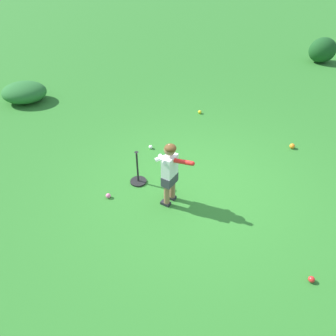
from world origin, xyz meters
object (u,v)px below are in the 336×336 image
(play_ball_midfield, at_px, (151,147))
(play_ball_near_batter, at_px, (200,112))
(play_ball_far_right, at_px, (108,196))
(batting_tee, at_px, (138,177))
(play_ball_behind_batter, at_px, (312,279))
(play_ball_far_left, at_px, (292,146))
(child_batter, at_px, (170,169))

(play_ball_midfield, height_order, play_ball_near_batter, play_ball_near_batter)
(play_ball_far_right, xyz_separation_m, batting_tee, (0.49, 0.36, 0.06))
(play_ball_midfield, bearing_deg, batting_tee, -103.74)
(play_ball_behind_batter, distance_m, play_ball_far_right, 3.15)
(play_ball_far_left, height_order, batting_tee, batting_tee)
(play_ball_far_left, distance_m, batting_tee, 3.16)
(play_ball_behind_batter, bearing_deg, play_ball_near_batter, 97.94)
(play_ball_midfield, distance_m, play_ball_far_left, 2.80)
(play_ball_far_right, height_order, play_ball_near_batter, play_ball_near_batter)
(play_ball_far_right, bearing_deg, play_ball_behind_batter, -34.41)
(play_ball_midfield, distance_m, play_ball_near_batter, 1.87)
(play_ball_near_batter, xyz_separation_m, play_ball_far_left, (1.58, -1.64, 0.01))
(play_ball_far_right, bearing_deg, child_batter, -10.53)
(play_ball_near_batter, relative_size, play_ball_far_left, 0.82)
(child_batter, xyz_separation_m, play_ball_near_batter, (0.97, 3.00, -0.61))
(play_ball_near_batter, height_order, play_ball_far_left, play_ball_far_left)
(child_batter, height_order, batting_tee, child_batter)
(batting_tee, bearing_deg, play_ball_behind_batter, -45.42)
(play_ball_far_right, height_order, play_ball_far_left, play_ball_far_left)
(play_ball_behind_batter, height_order, batting_tee, batting_tee)
(batting_tee, bearing_deg, play_ball_midfield, 76.26)
(play_ball_far_left, bearing_deg, batting_tee, -164.99)
(play_ball_far_right, xyz_separation_m, play_ball_far_left, (3.54, 1.18, 0.01))
(play_ball_behind_batter, xyz_separation_m, play_ball_near_batter, (-0.64, 4.60, 0.00))
(play_ball_far_right, relative_size, batting_tee, 0.13)
(play_ball_behind_batter, relative_size, play_ball_far_right, 1.01)
(play_ball_near_batter, bearing_deg, play_ball_far_right, -124.79)
(play_ball_midfield, relative_size, play_ball_near_batter, 0.93)
(play_ball_midfield, distance_m, batting_tee, 1.07)
(play_ball_behind_batter, bearing_deg, child_batter, 135.31)
(child_batter, xyz_separation_m, play_ball_far_left, (2.55, 1.36, -0.60))
(play_ball_behind_batter, relative_size, batting_tee, 0.13)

